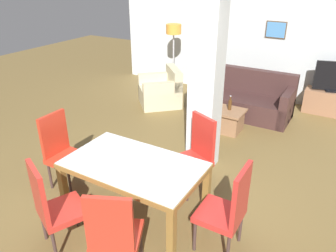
% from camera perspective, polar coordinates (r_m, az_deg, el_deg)
% --- Properties ---
extents(ground_plane, '(18.00, 18.00, 0.00)m').
position_cam_1_polar(ground_plane, '(4.34, -5.58, -14.60)').
color(ground_plane, brown).
extents(back_wall, '(7.20, 0.09, 2.70)m').
position_cam_1_polar(back_wall, '(7.94, 15.65, 14.30)').
color(back_wall, silver).
rests_on(back_wall, ground_plane).
extents(divider_pillar, '(0.40, 0.38, 2.70)m').
position_cam_1_polar(divider_pillar, '(4.70, 6.66, 7.58)').
color(divider_pillar, silver).
rests_on(divider_pillar, ground_plane).
extents(dining_table, '(1.63, 0.97, 0.73)m').
position_cam_1_polar(dining_table, '(3.99, -5.94, -8.17)').
color(dining_table, olive).
rests_on(dining_table, ground_plane).
extents(dining_chair_far_right, '(0.61, 0.61, 1.07)m').
position_cam_1_polar(dining_chair_far_right, '(4.45, 4.88, -4.53)').
color(dining_chair_far_right, red).
rests_on(dining_chair_far_right, ground_plane).
extents(dining_chair_near_right, '(0.61, 0.61, 1.07)m').
position_cam_1_polar(dining_chair_near_right, '(3.26, -9.37, -17.92)').
color(dining_chair_near_right, red).
rests_on(dining_chair_near_right, ground_plane).
extents(dining_chair_near_left, '(0.61, 0.61, 1.07)m').
position_cam_1_polar(dining_chair_near_left, '(3.73, -19.38, -12.83)').
color(dining_chair_near_left, red).
rests_on(dining_chair_near_left, ground_plane).
extents(dining_chair_head_right, '(0.46, 0.46, 1.07)m').
position_cam_1_polar(dining_chair_head_right, '(3.55, 10.45, -13.82)').
color(dining_chair_head_right, red).
rests_on(dining_chair_head_right, ground_plane).
extents(dining_chair_head_left, '(0.46, 0.46, 1.07)m').
position_cam_1_polar(dining_chair_head_left, '(4.73, -17.97, -3.86)').
color(dining_chair_head_left, red).
rests_on(dining_chair_head_left, ground_plane).
extents(sofa, '(2.03, 0.86, 0.92)m').
position_cam_1_polar(sofa, '(7.09, 12.69, 4.50)').
color(sofa, '#3F2725').
rests_on(sofa, ground_plane).
extents(armchair, '(1.21, 1.21, 0.82)m').
position_cam_1_polar(armchair, '(7.42, -1.16, 5.93)').
color(armchair, beige).
rests_on(armchair, ground_plane).
extents(coffee_table, '(0.62, 0.54, 0.42)m').
position_cam_1_polar(coffee_table, '(6.29, 10.18, 1.04)').
color(coffee_table, '#936745').
rests_on(coffee_table, ground_plane).
extents(bottle, '(0.07, 0.07, 0.28)m').
position_cam_1_polar(bottle, '(6.21, 10.74, 3.74)').
color(bottle, '#4C2D14').
rests_on(bottle, coffee_table).
extents(tv_stand, '(1.10, 0.40, 0.51)m').
position_cam_1_polar(tv_stand, '(7.70, 26.63, 3.60)').
color(tv_stand, '#9B6B4B').
rests_on(tv_stand, ground_plane).
extents(floor_lamp, '(0.36, 0.36, 1.63)m').
position_cam_1_polar(floor_lamp, '(8.01, 0.99, 15.52)').
color(floor_lamp, '#B7B7BC').
rests_on(floor_lamp, ground_plane).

